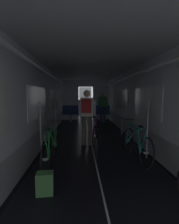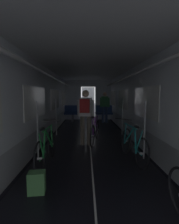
{
  "view_description": "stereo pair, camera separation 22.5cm",
  "coord_description": "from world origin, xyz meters",
  "px_view_note": "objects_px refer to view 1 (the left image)",
  "views": [
    {
      "loc": [
        -0.34,
        -2.0,
        1.54
      ],
      "look_at": [
        0.0,
        4.51,
        0.91
      ],
      "focal_mm": 28.26,
      "sensor_mm": 36.0,
      "label": 1
    },
    {
      "loc": [
        -0.12,
        -2.01,
        1.54
      ],
      "look_at": [
        0.0,
        4.51,
        0.91
      ],
      "focal_mm": 28.26,
      "sensor_mm": 36.0,
      "label": 2
    }
  ],
  "objects_px": {
    "bicycle_green": "(50,149)",
    "person_cyclist_aisle": "(87,112)",
    "bicycle_purple_in_aisle": "(96,131)",
    "backpack_on_floor": "(45,183)",
    "person_standing_near_bench": "(103,105)",
    "bicycle_teal": "(136,144)",
    "bench_seat_far_left": "(71,112)",
    "bench_seat_far_right": "(102,112)"
  },
  "relations": [
    {
      "from": "bicycle_teal",
      "to": "bicycle_purple_in_aisle",
      "type": "bearing_deg",
      "value": 117.51
    },
    {
      "from": "bench_seat_far_left",
      "to": "bicycle_purple_in_aisle",
      "type": "relative_size",
      "value": 0.59
    },
    {
      "from": "bicycle_teal",
      "to": "person_standing_near_bench",
      "type": "height_order",
      "value": "person_standing_near_bench"
    },
    {
      "from": "person_standing_near_bench",
      "to": "bench_seat_far_left",
      "type": "bearing_deg",
      "value": 168.21
    },
    {
      "from": "bicycle_green",
      "to": "bench_seat_far_right",
      "type": "bearing_deg",
      "value": 73.37
    },
    {
      "from": "bicycle_teal",
      "to": "person_standing_near_bench",
      "type": "xyz_separation_m",
      "value": [
        -0.07,
        5.68,
        0.59
      ]
    },
    {
      "from": "bench_seat_far_left",
      "to": "bench_seat_far_right",
      "type": "relative_size",
      "value": 1.0
    },
    {
      "from": "person_standing_near_bench",
      "to": "backpack_on_floor",
      "type": "height_order",
      "value": "person_standing_near_bench"
    },
    {
      "from": "person_cyclist_aisle",
      "to": "backpack_on_floor",
      "type": "bearing_deg",
      "value": -105.92
    },
    {
      "from": "bench_seat_far_right",
      "to": "person_cyclist_aisle",
      "type": "height_order",
      "value": "person_cyclist_aisle"
    },
    {
      "from": "bicycle_teal",
      "to": "person_cyclist_aisle",
      "type": "xyz_separation_m",
      "value": [
        -1.12,
        1.29,
        0.63
      ]
    },
    {
      "from": "bicycle_purple_in_aisle",
      "to": "person_standing_near_bench",
      "type": "distance_m",
      "value": 4.23
    },
    {
      "from": "bench_seat_far_right",
      "to": "bicycle_green",
      "type": "relative_size",
      "value": 0.58
    },
    {
      "from": "bicycle_purple_in_aisle",
      "to": "bench_seat_far_left",
      "type": "bearing_deg",
      "value": 103.32
    },
    {
      "from": "backpack_on_floor",
      "to": "bicycle_green",
      "type": "bearing_deg",
      "value": 94.76
    },
    {
      "from": "bicycle_teal",
      "to": "bicycle_purple_in_aisle",
      "type": "height_order",
      "value": "bicycle_teal"
    },
    {
      "from": "bicycle_purple_in_aisle",
      "to": "person_standing_near_bench",
      "type": "height_order",
      "value": "person_standing_near_bench"
    },
    {
      "from": "bicycle_teal",
      "to": "backpack_on_floor",
      "type": "relative_size",
      "value": 4.98
    },
    {
      "from": "bicycle_teal",
      "to": "bicycle_purple_in_aisle",
      "type": "distance_m",
      "value": 1.75
    },
    {
      "from": "bicycle_teal",
      "to": "person_cyclist_aisle",
      "type": "relative_size",
      "value": 1.01
    },
    {
      "from": "bicycle_green",
      "to": "person_standing_near_bench",
      "type": "distance_m",
      "value": 6.27
    },
    {
      "from": "bicycle_green",
      "to": "person_cyclist_aisle",
      "type": "xyz_separation_m",
      "value": [
        0.85,
        1.55,
        0.63
      ]
    },
    {
      "from": "bicycle_purple_in_aisle",
      "to": "person_standing_near_bench",
      "type": "bearing_deg",
      "value": 79.88
    },
    {
      "from": "bicycle_purple_in_aisle",
      "to": "backpack_on_floor",
      "type": "bearing_deg",
      "value": -110.01
    },
    {
      "from": "bench_seat_far_right",
      "to": "bicycle_teal",
      "type": "xyz_separation_m",
      "value": [
        0.08,
        -6.06,
        -0.19
      ]
    },
    {
      "from": "backpack_on_floor",
      "to": "bench_seat_far_right",
      "type": "bearing_deg",
      "value": 76.39
    },
    {
      "from": "person_standing_near_bench",
      "to": "bench_seat_far_right",
      "type": "bearing_deg",
      "value": 90.41
    },
    {
      "from": "bicycle_purple_in_aisle",
      "to": "bicycle_teal",
      "type": "bearing_deg",
      "value": -62.49
    },
    {
      "from": "person_standing_near_bench",
      "to": "bicycle_green",
      "type": "bearing_deg",
      "value": -107.65
    },
    {
      "from": "person_standing_near_bench",
      "to": "backpack_on_floor",
      "type": "relative_size",
      "value": 4.96
    },
    {
      "from": "bench_seat_far_left",
      "to": "person_cyclist_aisle",
      "type": "distance_m",
      "value": 4.85
    },
    {
      "from": "bench_seat_far_left",
      "to": "person_standing_near_bench",
      "type": "distance_m",
      "value": 1.89
    },
    {
      "from": "bicycle_green",
      "to": "backpack_on_floor",
      "type": "height_order",
      "value": "bicycle_green"
    },
    {
      "from": "bicycle_green",
      "to": "person_cyclist_aisle",
      "type": "relative_size",
      "value": 1.0
    },
    {
      "from": "bicycle_green",
      "to": "backpack_on_floor",
      "type": "relative_size",
      "value": 4.97
    },
    {
      "from": "bench_seat_far_left",
      "to": "backpack_on_floor",
      "type": "xyz_separation_m",
      "value": [
        0.0,
        -7.42,
        -0.4
      ]
    },
    {
      "from": "bicycle_green",
      "to": "person_cyclist_aisle",
      "type": "bearing_deg",
      "value": 61.3
    },
    {
      "from": "bicycle_teal",
      "to": "bicycle_purple_in_aisle",
      "type": "relative_size",
      "value": 1.02
    },
    {
      "from": "bench_seat_far_left",
      "to": "backpack_on_floor",
      "type": "distance_m",
      "value": 7.43
    },
    {
      "from": "bicycle_green",
      "to": "bicycle_purple_in_aisle",
      "type": "relative_size",
      "value": 1.01
    },
    {
      "from": "bicycle_purple_in_aisle",
      "to": "backpack_on_floor",
      "type": "distance_m",
      "value": 3.12
    },
    {
      "from": "bicycle_green",
      "to": "person_standing_near_bench",
      "type": "bearing_deg",
      "value": 72.35
    }
  ]
}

